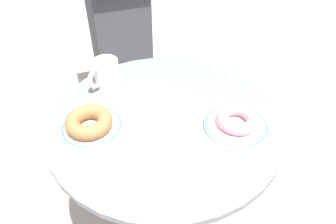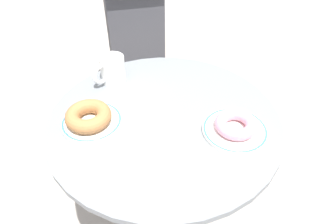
{
  "view_description": "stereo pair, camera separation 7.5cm",
  "coord_description": "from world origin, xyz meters",
  "px_view_note": "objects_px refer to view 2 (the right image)",
  "views": [
    {
      "loc": [
        0.03,
        -0.69,
        1.35
      ],
      "look_at": [
        0.01,
        0.02,
        0.73
      ],
      "focal_mm": 34.44,
      "sensor_mm": 36.0,
      "label": 1
    },
    {
      "loc": [
        0.1,
        -0.68,
        1.35
      ],
      "look_at": [
        0.01,
        0.02,
        0.73
      ],
      "focal_mm": 34.44,
      "sensor_mm": 36.0,
      "label": 2
    }
  ],
  "objects_px": {
    "coffee_mug": "(112,70)",
    "donut_cinnamon": "(88,116)",
    "donut_pink_frosted": "(236,124)",
    "cafe_table": "(165,170)",
    "paper_napkin": "(127,167)",
    "plate_left": "(92,122)",
    "plate_right": "(235,130)"
  },
  "relations": [
    {
      "from": "paper_napkin",
      "to": "plate_left",
      "type": "bearing_deg",
      "value": 133.07
    },
    {
      "from": "donut_cinnamon",
      "to": "coffee_mug",
      "type": "distance_m",
      "value": 0.22
    },
    {
      "from": "plate_left",
      "to": "plate_right",
      "type": "bearing_deg",
      "value": 2.81
    },
    {
      "from": "coffee_mug",
      "to": "cafe_table",
      "type": "bearing_deg",
      "value": -39.87
    },
    {
      "from": "donut_pink_frosted",
      "to": "paper_napkin",
      "type": "height_order",
      "value": "donut_pink_frosted"
    },
    {
      "from": "paper_napkin",
      "to": "coffee_mug",
      "type": "xyz_separation_m",
      "value": [
        -0.13,
        0.36,
        0.04
      ]
    },
    {
      "from": "plate_right",
      "to": "donut_cinnamon",
      "type": "height_order",
      "value": "donut_cinnamon"
    },
    {
      "from": "coffee_mug",
      "to": "donut_cinnamon",
      "type": "bearing_deg",
      "value": -92.34
    },
    {
      "from": "plate_left",
      "to": "paper_napkin",
      "type": "xyz_separation_m",
      "value": [
        0.14,
        -0.14,
        -0.0
      ]
    },
    {
      "from": "donut_pink_frosted",
      "to": "coffee_mug",
      "type": "distance_m",
      "value": 0.44
    },
    {
      "from": "plate_right",
      "to": "paper_napkin",
      "type": "height_order",
      "value": "plate_right"
    },
    {
      "from": "donut_pink_frosted",
      "to": "coffee_mug",
      "type": "xyz_separation_m",
      "value": [
        -0.4,
        0.19,
        0.02
      ]
    },
    {
      "from": "cafe_table",
      "to": "coffee_mug",
      "type": "bearing_deg",
      "value": 140.13
    },
    {
      "from": "donut_cinnamon",
      "to": "coffee_mug",
      "type": "height_order",
      "value": "coffee_mug"
    },
    {
      "from": "coffee_mug",
      "to": "donut_pink_frosted",
      "type": "bearing_deg",
      "value": -25.72
    },
    {
      "from": "cafe_table",
      "to": "plate_left",
      "type": "distance_m",
      "value": 0.32
    },
    {
      "from": "donut_pink_frosted",
      "to": "paper_napkin",
      "type": "distance_m",
      "value": 0.31
    },
    {
      "from": "plate_right",
      "to": "donut_cinnamon",
      "type": "distance_m",
      "value": 0.41
    },
    {
      "from": "plate_left",
      "to": "coffee_mug",
      "type": "xyz_separation_m",
      "value": [
        0.01,
        0.21,
        0.04
      ]
    },
    {
      "from": "plate_left",
      "to": "paper_napkin",
      "type": "distance_m",
      "value": 0.2
    },
    {
      "from": "donut_pink_frosted",
      "to": "paper_napkin",
      "type": "bearing_deg",
      "value": -148.14
    },
    {
      "from": "cafe_table",
      "to": "donut_pink_frosted",
      "type": "distance_m",
      "value": 0.33
    },
    {
      "from": "cafe_table",
      "to": "coffee_mug",
      "type": "relative_size",
      "value": 6.62
    },
    {
      "from": "donut_pink_frosted",
      "to": "coffee_mug",
      "type": "relative_size",
      "value": 1.05
    },
    {
      "from": "donut_cinnamon",
      "to": "donut_pink_frosted",
      "type": "xyz_separation_m",
      "value": [
        0.4,
        0.03,
        -0.0
      ]
    },
    {
      "from": "paper_napkin",
      "to": "coffee_mug",
      "type": "relative_size",
      "value": 1.36
    },
    {
      "from": "plate_right",
      "to": "donut_pink_frosted",
      "type": "xyz_separation_m",
      "value": [
        0.0,
        0.0,
        0.02
      ]
    },
    {
      "from": "cafe_table",
      "to": "plate_right",
      "type": "relative_size",
      "value": 4.03
    },
    {
      "from": "plate_right",
      "to": "donut_pink_frosted",
      "type": "distance_m",
      "value": 0.02
    },
    {
      "from": "plate_right",
      "to": "donut_cinnamon",
      "type": "xyz_separation_m",
      "value": [
        -0.4,
        -0.03,
        0.03
      ]
    },
    {
      "from": "cafe_table",
      "to": "donut_cinnamon",
      "type": "xyz_separation_m",
      "value": [
        -0.2,
        -0.05,
        0.27
      ]
    },
    {
      "from": "plate_left",
      "to": "plate_right",
      "type": "distance_m",
      "value": 0.4
    }
  ]
}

